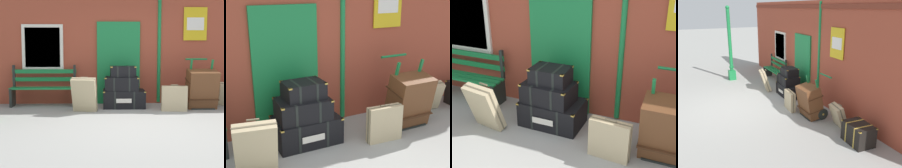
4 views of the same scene
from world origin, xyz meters
TOP-DOWN VIEW (x-y plane):
  - ground_plane at (0.00, 0.00)m, footprint 60.00×60.00m
  - brick_facade at (-0.02, 2.60)m, footprint 10.40×0.35m
  - platform_bench at (-2.17, 2.16)m, footprint 1.60×0.43m
  - steamer_trunk_base at (-0.19, 1.88)m, footprint 1.02×0.68m
  - steamer_trunk_middle at (-0.25, 1.86)m, footprint 0.84×0.59m
  - steamer_trunk_top at (-0.22, 1.88)m, footprint 0.61×0.45m
  - porters_trolley at (1.63, 1.80)m, footprint 0.71×0.68m
  - large_brown_trunk at (1.63, 1.63)m, footprint 0.70×0.60m
  - suitcase_beige at (0.92, 1.35)m, footprint 0.59×0.20m
  - suitcase_oxblood at (-1.12, 1.31)m, footprint 0.60×0.48m

SIDE VIEW (x-z plane):
  - ground_plane at x=0.00m, z-range 0.00..0.00m
  - steamer_trunk_base at x=-0.19m, z-range 0.00..0.42m
  - porters_trolley at x=1.63m, z-range -0.32..0.86m
  - suitcase_beige at x=0.92m, z-range -0.02..0.60m
  - suitcase_oxblood at x=-1.12m, z-range 0.00..0.79m
  - platform_bench at x=-2.17m, z-range -0.06..0.95m
  - large_brown_trunk at x=1.63m, z-range 0.00..0.95m
  - steamer_trunk_middle at x=-0.25m, z-range 0.42..0.74m
  - steamer_trunk_top at x=-0.22m, z-range 0.74..1.00m
  - brick_facade at x=-0.02m, z-range 0.00..3.20m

